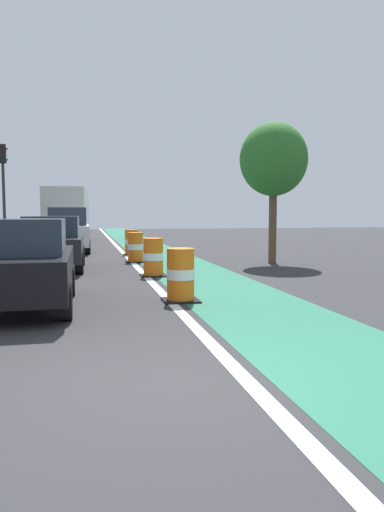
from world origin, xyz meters
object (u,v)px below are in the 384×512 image
object	(u,v)px
traffic_barrel_front	(181,276)
traffic_barrel_far	(132,243)
parked_suv_third	(68,230)
traffic_barrel_mid	(153,258)
traffic_barrel_back	(135,248)
traffic_light_corner	(3,178)
parked_sedan_second	(53,244)
delivery_truck_down_block	(68,212)
parked_sedan_nearest	(21,265)
street_tree_sidewalk	(274,160)

from	to	relation	value
traffic_barrel_front	traffic_barrel_far	xyz separation A→B (m)	(0.05, 11.37, 0.00)
parked_suv_third	traffic_barrel_mid	world-z (taller)	parked_suv_third
traffic_barrel_front	traffic_barrel_back	world-z (taller)	same
traffic_light_corner	parked_sedan_second	bearing A→B (deg)	-73.48
traffic_barrel_front	traffic_barrel_back	bearing A→B (deg)	90.66
delivery_truck_down_block	parked_suv_third	bearing A→B (deg)	-88.04
parked_sedan_nearest	traffic_light_corner	distance (m)	16.38
parked_sedan_nearest	traffic_barrel_far	world-z (taller)	parked_sedan_nearest
traffic_barrel_far	traffic_light_corner	world-z (taller)	traffic_light_corner
parked_suv_third	traffic_barrel_far	distance (m)	3.50
parked_sedan_nearest	parked_sedan_second	world-z (taller)	same
parked_sedan_second	street_tree_sidewalk	world-z (taller)	street_tree_sidewalk
delivery_truck_down_block	traffic_barrel_front	bearing A→B (deg)	-82.33
parked_sedan_nearest	traffic_barrel_mid	xyz separation A→B (m)	(3.09, 4.24, -0.30)
traffic_barrel_back	traffic_light_corner	xyz separation A→B (m)	(-5.62, 7.58, 2.97)
traffic_barrel_front	delivery_truck_down_block	distance (m)	21.72
traffic_barrel_far	street_tree_sidewalk	world-z (taller)	street_tree_sidewalk
traffic_barrel_front	traffic_barrel_mid	size ratio (longest dim) A/B	1.00
parked_sedan_second	delivery_truck_down_block	world-z (taller)	delivery_truck_down_block
parked_sedan_nearest	parked_suv_third	distance (m)	13.71
parked_suv_third	traffic_barrel_back	distance (m)	5.92
traffic_barrel_back	traffic_light_corner	distance (m)	9.89
parked_suv_third	traffic_barrel_front	size ratio (longest dim) A/B	4.22
traffic_barrel_front	delivery_truck_down_block	bearing A→B (deg)	97.67
traffic_barrel_back	parked_sedan_second	bearing A→B (deg)	-145.56
traffic_barrel_far	traffic_light_corner	bearing A→B (deg)	142.36
parked_sedan_second	parked_suv_third	bearing A→B (deg)	87.88
parked_sedan_nearest	delivery_truck_down_block	distance (m)	21.65
parked_sedan_second	traffic_barrel_front	size ratio (longest dim) A/B	3.79
traffic_light_corner	traffic_barrel_front	bearing A→B (deg)	-70.14
traffic_barrel_front	delivery_truck_down_block	size ratio (longest dim) A/B	0.14
parked_sedan_nearest	parked_sedan_second	bearing A→B (deg)	88.26
delivery_truck_down_block	parked_sedan_second	bearing A→B (deg)	-89.99
parked_suv_third	traffic_barrel_far	size ratio (longest dim) A/B	4.22
parked_sedan_second	parked_suv_third	world-z (taller)	parked_suv_third
traffic_barrel_front	traffic_light_corner	size ratio (longest dim) A/B	0.21
parked_sedan_second	traffic_light_corner	distance (m)	10.26
parked_sedan_nearest	traffic_barrel_far	size ratio (longest dim) A/B	3.76
parked_suv_third	traffic_light_corner	size ratio (longest dim) A/B	0.90
traffic_barrel_mid	delivery_truck_down_block	bearing A→B (deg)	99.46
parked_suv_third	traffic_barrel_mid	xyz separation A→B (m)	(2.63, -9.46, -0.50)
parked_sedan_nearest	traffic_light_corner	world-z (taller)	traffic_light_corner
traffic_barrel_front	traffic_barrel_far	distance (m)	11.37
delivery_truck_down_block	traffic_barrel_mid	bearing A→B (deg)	-80.54
traffic_barrel_far	delivery_truck_down_block	xyz separation A→B (m)	(-2.95, 10.12, 1.31)
traffic_barrel_front	traffic_light_corner	world-z (taller)	traffic_light_corner
parked_suv_third	traffic_barrel_front	xyz separation A→B (m)	(2.63, -13.56, -0.50)
traffic_barrel_mid	traffic_barrel_far	bearing A→B (deg)	89.59
traffic_barrel_mid	traffic_barrel_far	size ratio (longest dim) A/B	1.00
parked_sedan_second	delivery_truck_down_block	bearing A→B (deg)	90.01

